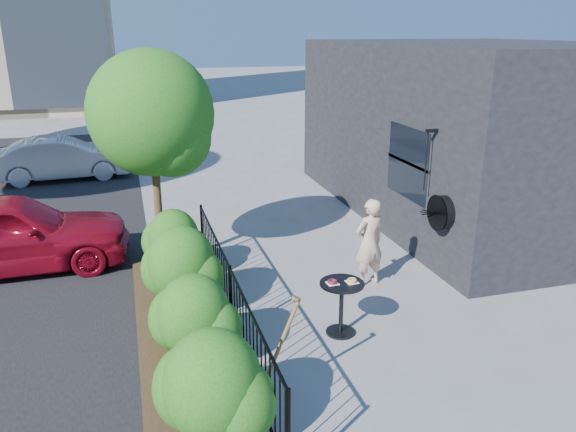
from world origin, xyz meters
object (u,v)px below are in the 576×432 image
object	(u,v)px
car_red	(7,233)
car_silver	(62,158)
cafe_table	(342,298)
patio_tree	(156,121)
woman	(369,242)
shovel	(277,356)

from	to	relation	value
car_red	car_silver	distance (m)	6.86
cafe_table	car_silver	bearing A→B (deg)	113.66
patio_tree	woman	world-z (taller)	patio_tree
cafe_table	woman	bearing A→B (deg)	53.55
patio_tree	shovel	xyz separation A→B (m)	(0.98, -4.44, -2.15)
patio_tree	car_red	xyz separation A→B (m)	(-2.77, 0.68, -2.03)
cafe_table	shovel	size ratio (longest dim) A/B	0.63
woman	shovel	distance (m)	3.62
car_red	patio_tree	bearing A→B (deg)	-105.19
car_silver	patio_tree	bearing A→B (deg)	-166.62
cafe_table	patio_tree	bearing A→B (deg)	125.70
car_red	car_silver	xyz separation A→B (m)	(0.36, 6.85, -0.09)
shovel	car_silver	size ratio (longest dim) A/B	0.36
cafe_table	car_silver	size ratio (longest dim) A/B	0.23
cafe_table	car_red	xyz separation A→B (m)	(-5.06, 3.86, 0.16)
patio_tree	car_silver	size ratio (longest dim) A/B	1.02
shovel	car_red	distance (m)	6.35
cafe_table	woman	xyz separation A→B (m)	(1.08, 1.46, 0.22)
woman	car_red	distance (m)	6.59
cafe_table	shovel	world-z (taller)	shovel
patio_tree	shovel	size ratio (longest dim) A/B	2.83
shovel	car_red	xyz separation A→B (m)	(-3.75, 5.12, 0.12)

